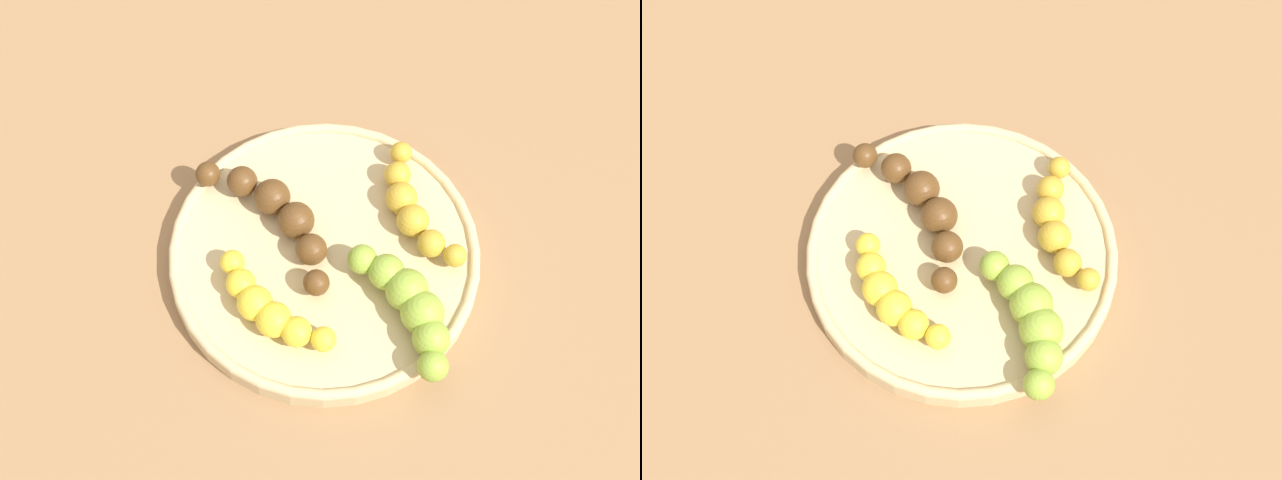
{
  "view_description": "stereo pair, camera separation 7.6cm",
  "coord_description": "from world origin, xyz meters",
  "views": [
    {
      "loc": [
        0.37,
        0.0,
        0.71
      ],
      "look_at": [
        0.0,
        0.0,
        0.04
      ],
      "focal_mm": 49.64,
      "sensor_mm": 36.0,
      "label": 1
    },
    {
      "loc": [
        0.36,
        0.08,
        0.71
      ],
      "look_at": [
        0.0,
        0.0,
        0.04
      ],
      "focal_mm": 49.64,
      "sensor_mm": 36.0,
      "label": 2
    }
  ],
  "objects": [
    {
      "name": "banana_yellow",
      "position": [
        0.06,
        -0.05,
        0.03
      ],
      "size": [
        0.09,
        0.1,
        0.03
      ],
      "rotation": [
        0.0,
        0.0,
        5.55
      ],
      "color": "yellow",
      "rests_on": "fruit_bowl"
    },
    {
      "name": "fruit_bowl",
      "position": [
        0.0,
        0.0,
        0.01
      ],
      "size": [
        0.28,
        0.28,
        0.02
      ],
      "color": "#D1B784",
      "rests_on": "ground_plane"
    },
    {
      "name": "ground_plane",
      "position": [
        0.0,
        0.0,
        0.0
      ],
      "size": [
        2.4,
        2.4,
        0.0
      ],
      "primitive_type": "plane",
      "color": "#936D47"
    },
    {
      "name": "banana_overripe",
      "position": [
        -0.03,
        -0.04,
        0.04
      ],
      "size": [
        0.13,
        0.12,
        0.03
      ],
      "rotation": [
        0.0,
        0.0,
        2.31
      ],
      "color": "#593819",
      "rests_on": "fruit_bowl"
    },
    {
      "name": "banana_spotted",
      "position": [
        -0.04,
        0.08,
        0.03
      ],
      "size": [
        0.13,
        0.07,
        0.03
      ],
      "rotation": [
        0.0,
        0.0,
        5.09
      ],
      "color": "gold",
      "rests_on": "fruit_bowl"
    },
    {
      "name": "banana_green",
      "position": [
        0.06,
        0.07,
        0.04
      ],
      "size": [
        0.12,
        0.08,
        0.04
      ],
      "rotation": [
        0.0,
        0.0,
        2.09
      ],
      "color": "#8CAD38",
      "rests_on": "fruit_bowl"
    }
  ]
}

